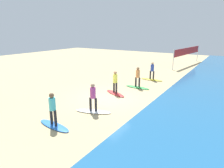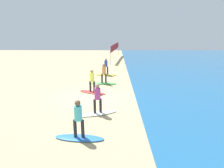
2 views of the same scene
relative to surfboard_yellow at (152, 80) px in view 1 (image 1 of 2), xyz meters
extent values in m
plane|color=tan|center=(6.33, -0.73, -0.04)|extent=(60.00, 60.00, 0.00)
ellipsoid|color=yellow|center=(0.00, 0.00, 0.00)|extent=(0.65, 2.12, 0.09)
cylinder|color=#232328|center=(0.01, 0.16, 0.43)|extent=(0.14, 0.14, 0.78)
cylinder|color=#232328|center=(-0.01, -0.16, 0.43)|extent=(0.14, 0.14, 0.78)
cylinder|color=#334CAD|center=(0.00, 0.00, 1.14)|extent=(0.32, 0.32, 0.62)
sphere|color=tan|center=(0.00, 0.00, 1.56)|extent=(0.24, 0.24, 0.24)
ellipsoid|color=green|center=(3.10, -0.03, 0.00)|extent=(0.65, 2.12, 0.09)
cylinder|color=#232328|center=(3.11, 0.13, 0.43)|extent=(0.14, 0.14, 0.78)
cylinder|color=#232328|center=(3.10, -0.19, 0.43)|extent=(0.14, 0.14, 0.78)
cylinder|color=#E58C4C|center=(3.10, -0.03, 1.14)|extent=(0.32, 0.32, 0.62)
sphere|color=#9E704C|center=(3.10, -0.03, 1.56)|extent=(0.24, 0.24, 0.24)
ellipsoid|color=red|center=(5.46, -0.74, 0.00)|extent=(1.38, 2.14, 0.09)
cylinder|color=#232328|center=(5.52, -0.60, 0.43)|extent=(0.14, 0.14, 0.78)
cylinder|color=#232328|center=(5.39, -0.89, 0.43)|extent=(0.14, 0.14, 0.78)
cylinder|color=#E0E04C|center=(5.46, -0.74, 1.14)|extent=(0.32, 0.32, 0.62)
sphere|color=#9E704C|center=(5.46, -0.74, 1.56)|extent=(0.24, 0.24, 0.24)
ellipsoid|color=white|center=(9.03, -0.04, 0.00)|extent=(1.24, 2.17, 0.09)
cylinder|color=#232328|center=(8.97, 0.11, 0.43)|extent=(0.14, 0.14, 0.78)
cylinder|color=#232328|center=(9.08, -0.19, 0.43)|extent=(0.14, 0.14, 0.78)
cylinder|color=#B74293|center=(9.03, -0.04, 1.14)|extent=(0.32, 0.32, 0.62)
sphere|color=tan|center=(9.03, -0.04, 1.56)|extent=(0.24, 0.24, 0.24)
ellipsoid|color=blue|center=(11.46, -0.61, 0.00)|extent=(0.75, 2.14, 0.09)
cylinder|color=#232328|center=(11.47, -0.45, 0.43)|extent=(0.14, 0.14, 0.78)
cylinder|color=#232328|center=(11.44, -0.77, 0.43)|extent=(0.14, 0.14, 0.78)
cylinder|color=#4CC6D1|center=(11.46, -0.61, 1.14)|extent=(0.32, 0.32, 0.62)
sphere|color=brown|center=(11.46, -0.61, 1.56)|extent=(0.24, 0.24, 0.24)
cylinder|color=silver|center=(-14.98, 1.46, 1.21)|extent=(0.10, 0.10, 2.50)
cylinder|color=silver|center=(-6.06, 0.27, 1.21)|extent=(0.10, 0.10, 2.50)
cube|color=red|center=(-10.52, 0.87, 1.85)|extent=(8.92, 1.22, 0.90)
camera|label=1|loc=(17.36, 6.51, 4.52)|focal=31.51mm
camera|label=2|loc=(18.46, 0.87, 4.37)|focal=30.40mm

